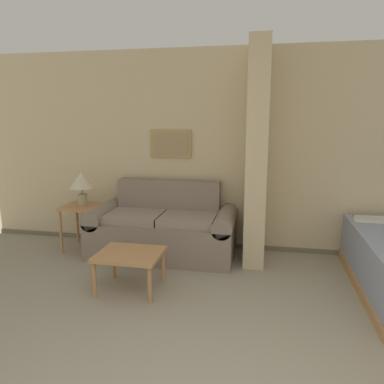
% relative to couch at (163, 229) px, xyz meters
% --- Properties ---
extents(wall_back, '(7.76, 0.16, 2.60)m').
position_rel_couch_xyz_m(wall_back, '(1.19, 0.48, 0.96)').
color(wall_back, '#CCB78E').
rests_on(wall_back, ground_plane).
extents(wall_partition_pillar, '(0.24, 0.71, 2.60)m').
position_rel_couch_xyz_m(wall_partition_pillar, '(1.15, 0.07, 0.96)').
color(wall_partition_pillar, '#CCB78E').
rests_on(wall_partition_pillar, ground_plane).
extents(couch, '(1.82, 0.84, 0.92)m').
position_rel_couch_xyz_m(couch, '(0.00, 0.00, 0.00)').
color(couch, gray).
rests_on(couch, ground_plane).
extents(coffee_table, '(0.64, 0.55, 0.40)m').
position_rel_couch_xyz_m(coffee_table, '(-0.06, -1.04, 0.01)').
color(coffee_table, '#B27F4C').
rests_on(coffee_table, ground_plane).
extents(side_table, '(0.49, 0.49, 0.60)m').
position_rel_couch_xyz_m(side_table, '(-1.09, -0.00, 0.17)').
color(side_table, '#B27F4C').
rests_on(side_table, ground_plane).
extents(table_lamp, '(0.32, 0.32, 0.44)m').
position_rel_couch_xyz_m(table_lamp, '(-1.09, -0.00, 0.57)').
color(table_lamp, tan).
rests_on(table_lamp, side_table).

